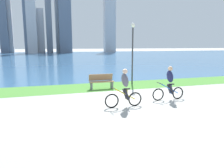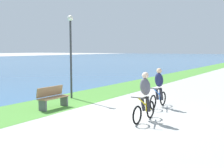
% 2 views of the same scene
% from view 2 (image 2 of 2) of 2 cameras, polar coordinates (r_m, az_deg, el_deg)
% --- Properties ---
extents(ground_plane, '(300.00, 300.00, 0.00)m').
position_cam_2_polar(ground_plane, '(11.37, 0.64, -5.69)').
color(ground_plane, '#9E9E99').
extents(grass_strip_bayside, '(120.00, 2.96, 0.01)m').
position_cam_2_polar(grass_strip_bayside, '(13.38, -12.12, -3.94)').
color(grass_strip_bayside, '#478433').
rests_on(grass_strip_bayside, ground).
extents(cyclist_lead, '(1.69, 0.52, 1.67)m').
position_cam_2_polar(cyclist_lead, '(10.14, 6.27, -2.45)').
color(cyclist_lead, black).
rests_on(cyclist_lead, ground).
extents(cyclist_trailing, '(1.70, 0.52, 1.65)m').
position_cam_2_polar(cyclist_trailing, '(12.64, 8.89, -0.71)').
color(cyclist_trailing, black).
rests_on(cyclist_trailing, ground).
extents(bench_near_path, '(1.50, 0.47, 0.90)m').
position_cam_2_polar(bench_near_path, '(12.58, -11.24, -2.54)').
color(bench_near_path, olive).
rests_on(bench_near_path, ground).
extents(lamppost_tall, '(0.28, 0.28, 4.07)m').
position_cam_2_polar(lamppost_tall, '(14.90, -7.88, 7.43)').
color(lamppost_tall, '#38383D').
rests_on(lamppost_tall, ground).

